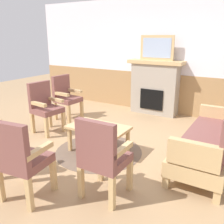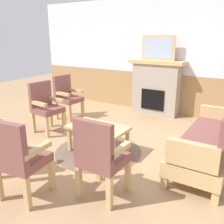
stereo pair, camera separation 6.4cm
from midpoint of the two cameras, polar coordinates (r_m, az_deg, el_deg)
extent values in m
plane|color=tan|center=(4.25, -2.89, -8.31)|extent=(14.00, 14.00, 0.00)
cube|color=white|center=(6.18, 10.74, 12.44)|extent=(7.20, 0.12, 2.70)
cube|color=#A87F51|center=(6.25, 10.07, 4.40)|extent=(7.20, 0.02, 0.95)
cube|color=#A39989|center=(6.06, 9.51, 5.23)|extent=(1.10, 0.36, 1.20)
cube|color=black|center=(5.93, 8.71, 2.84)|extent=(0.56, 0.02, 0.48)
cube|color=tan|center=(5.96, 9.81, 11.26)|extent=(1.30, 0.44, 0.08)
cube|color=tan|center=(5.94, 9.97, 14.33)|extent=(0.80, 0.03, 0.56)
cube|color=#9EB2D1|center=(5.92, 9.91, 14.33)|extent=(0.68, 0.01, 0.44)
cube|color=tan|center=(4.75, 18.64, -5.35)|extent=(0.08, 0.08, 0.16)
cube|color=tan|center=(3.29, 11.78, -15.29)|extent=(0.08, 0.08, 0.16)
cube|color=tan|center=(3.19, 22.47, -17.48)|extent=(0.08, 0.08, 0.16)
cube|color=tan|center=(3.87, 20.41, -7.85)|extent=(0.70, 1.80, 0.20)
cube|color=brown|center=(3.81, 20.66, -5.66)|extent=(0.60, 1.70, 0.12)
cube|color=tan|center=(4.57, 22.85, -0.70)|extent=(0.60, 0.10, 0.30)
cube|color=tan|center=(3.00, 17.72, -9.31)|extent=(0.60, 0.10, 0.30)
cube|color=tan|center=(4.14, -10.13, -6.23)|extent=(0.05, 0.05, 0.40)
cube|color=tan|center=(3.69, -0.06, -9.00)|extent=(0.05, 0.05, 0.40)
cube|color=tan|center=(4.45, -6.44, -4.36)|extent=(0.05, 0.05, 0.40)
cube|color=tan|center=(4.03, 3.18, -6.63)|extent=(0.05, 0.05, 0.40)
cube|color=tan|center=(3.98, -3.62, -3.57)|extent=(0.96, 0.56, 0.04)
cylinder|color=brown|center=(4.14, -3.51, -8.97)|extent=(1.42, 1.42, 0.01)
cube|color=navy|center=(4.06, -5.24, -2.67)|extent=(0.22, 0.16, 0.03)
cube|color=tan|center=(5.00, -11.40, -2.19)|extent=(0.07, 0.07, 0.40)
cube|color=tan|center=(4.75, -15.17, -3.50)|extent=(0.07, 0.07, 0.40)
cube|color=tan|center=(5.30, -14.43, -1.26)|extent=(0.07, 0.07, 0.40)
cube|color=tan|center=(5.07, -18.11, -2.43)|extent=(0.07, 0.07, 0.40)
cube|color=brown|center=(4.95, -15.00, 0.42)|extent=(0.53, 0.53, 0.10)
cube|color=brown|center=(5.03, -16.67, 3.97)|extent=(0.13, 0.49, 0.48)
cube|color=tan|center=(5.03, -13.32, 2.81)|extent=(0.44, 0.12, 0.06)
cube|color=tan|center=(4.79, -17.07, 1.80)|extent=(0.44, 0.12, 0.06)
cube|color=tan|center=(5.74, -7.28, 0.55)|extent=(0.06, 0.06, 0.40)
cube|color=tan|center=(5.45, -10.22, -0.49)|extent=(0.06, 0.06, 0.40)
cube|color=tan|center=(6.02, -10.26, 1.20)|extent=(0.06, 0.06, 0.40)
cube|color=tan|center=(5.74, -13.20, 0.24)|extent=(0.06, 0.06, 0.40)
cube|color=brown|center=(5.67, -10.37, 2.82)|extent=(0.51, 0.51, 0.10)
cube|color=brown|center=(5.75, -11.95, 5.89)|extent=(0.11, 0.48, 0.48)
cube|color=tan|center=(5.77, -9.02, 4.88)|extent=(0.44, 0.10, 0.06)
cube|color=tan|center=(5.49, -11.97, 4.09)|extent=(0.44, 0.10, 0.06)
cube|color=tan|center=(3.45, -19.58, -12.06)|extent=(0.07, 0.07, 0.40)
cube|color=tan|center=(3.20, -13.89, -13.93)|extent=(0.07, 0.07, 0.40)
cube|color=tan|center=(3.20, -24.83, -15.07)|extent=(0.07, 0.07, 0.40)
cube|color=tan|center=(2.94, -19.07, -17.51)|extent=(0.07, 0.07, 0.40)
cube|color=brown|center=(3.07, -19.81, -10.57)|extent=(0.54, 0.54, 0.10)
cube|color=brown|center=(2.82, -23.17, -6.90)|extent=(0.49, 0.14, 0.48)
cube|color=tan|center=(3.13, -22.88, -6.89)|extent=(0.12, 0.45, 0.06)
cube|color=tan|center=(2.86, -17.13, -8.52)|extent=(0.12, 0.45, 0.06)
cube|color=tan|center=(3.30, -3.16, -12.36)|extent=(0.06, 0.06, 0.40)
cube|color=tan|center=(3.12, 3.48, -14.30)|extent=(0.06, 0.06, 0.40)
cube|color=tan|center=(3.01, -7.77, -15.65)|extent=(0.06, 0.06, 0.40)
cube|color=tan|center=(2.81, -0.66, -18.17)|extent=(0.06, 0.06, 0.40)
cube|color=brown|center=(2.93, -2.08, -10.88)|extent=(0.48, 0.48, 0.10)
cube|color=brown|center=(2.65, -4.50, -7.06)|extent=(0.48, 0.08, 0.48)
cube|color=tan|center=(2.96, -5.49, -6.97)|extent=(0.07, 0.44, 0.06)
cube|color=tan|center=(2.75, 1.52, -8.78)|extent=(0.07, 0.44, 0.06)
cube|color=tan|center=(4.18, -24.05, -7.32)|extent=(0.06, 0.06, 0.40)
cube|color=tan|center=(3.85, -20.59, -8.97)|extent=(0.06, 0.06, 0.40)
cube|color=tan|center=(3.59, -24.00, -3.99)|extent=(0.09, 0.44, 0.06)
camera|label=1|loc=(0.03, -90.42, -0.13)|focal=39.77mm
camera|label=2|loc=(0.03, 89.58, 0.13)|focal=39.77mm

